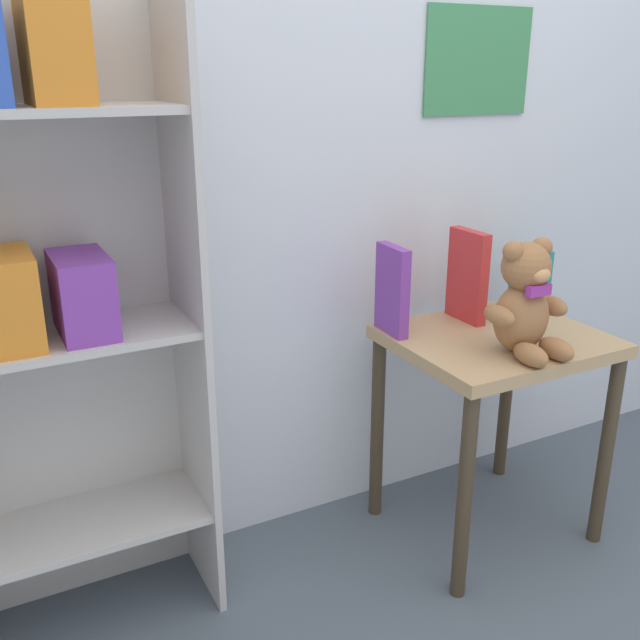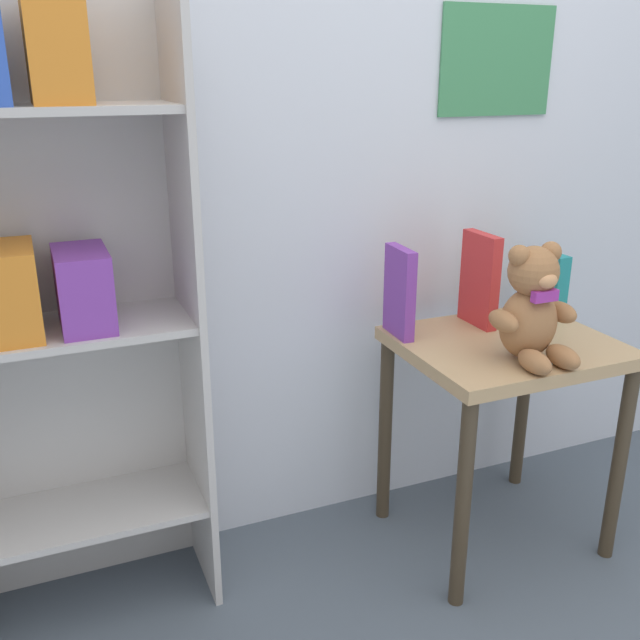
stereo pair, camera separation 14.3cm
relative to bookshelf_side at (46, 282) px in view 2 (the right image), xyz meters
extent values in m
cube|color=silver|center=(0.89, 0.16, 0.39)|extent=(4.80, 0.06, 2.50)
cube|color=#3D8451|center=(1.26, 0.12, 0.48)|extent=(0.37, 0.01, 0.30)
cube|color=#BCB7B2|center=(0.31, -0.04, -0.11)|extent=(0.02, 0.29, 1.51)
cube|color=#BCB7B2|center=(0.00, 0.10, -0.11)|extent=(0.64, 0.02, 1.51)
cube|color=#BCB7B2|center=(0.00, -0.04, -0.59)|extent=(0.61, 0.26, 0.02)
cube|color=#BCB7B2|center=(0.00, -0.04, -0.11)|extent=(0.61, 0.26, 0.02)
cube|color=#BCB7B2|center=(0.00, -0.04, 0.38)|extent=(0.61, 0.26, 0.02)
cube|color=orange|center=(0.08, -0.05, 0.49)|extent=(0.11, 0.20, 0.21)
cube|color=orange|center=(-0.08, -0.05, 0.00)|extent=(0.11, 0.20, 0.20)
cube|color=purple|center=(0.08, -0.05, -0.01)|extent=(0.11, 0.20, 0.18)
cube|color=tan|center=(1.14, -0.19, -0.26)|extent=(0.56, 0.48, 0.04)
cylinder|color=#3E3121|center=(0.89, -0.40, -0.57)|extent=(0.04, 0.04, 0.59)
cylinder|color=#3E3121|center=(1.39, -0.40, -0.57)|extent=(0.04, 0.04, 0.59)
cylinder|color=#3E3121|center=(0.89, 0.02, -0.57)|extent=(0.04, 0.04, 0.59)
cylinder|color=#3E3121|center=(1.39, 0.02, -0.57)|extent=(0.04, 0.04, 0.59)
ellipsoid|color=#99663D|center=(1.11, -0.31, -0.15)|extent=(0.16, 0.12, 0.18)
sphere|color=#99663D|center=(1.11, -0.31, -0.01)|extent=(0.13, 0.13, 0.13)
sphere|color=#99663D|center=(1.06, -0.31, 0.03)|extent=(0.05, 0.05, 0.05)
sphere|color=#99663D|center=(1.16, -0.31, 0.03)|extent=(0.05, 0.05, 0.05)
ellipsoid|color=tan|center=(1.11, -0.36, -0.02)|extent=(0.05, 0.04, 0.04)
ellipsoid|color=#99663D|center=(1.02, -0.32, -0.13)|extent=(0.05, 0.10, 0.05)
ellipsoid|color=#99663D|center=(1.20, -0.32, -0.13)|extent=(0.05, 0.10, 0.05)
ellipsoid|color=#99663D|center=(1.07, -0.40, -0.21)|extent=(0.05, 0.11, 0.05)
ellipsoid|color=#99663D|center=(1.15, -0.40, -0.21)|extent=(0.05, 0.11, 0.05)
cube|color=#992D93|center=(1.11, -0.36, -0.06)|extent=(0.07, 0.02, 0.03)
cube|color=purple|center=(0.89, -0.04, -0.12)|extent=(0.04, 0.14, 0.25)
cube|color=red|center=(1.14, -0.05, -0.11)|extent=(0.04, 0.15, 0.27)
cube|color=teal|center=(1.39, -0.04, -0.15)|extent=(0.05, 0.13, 0.18)
camera|label=1|loc=(-0.15, -1.60, 0.45)|focal=40.00mm
camera|label=2|loc=(-0.02, -1.66, 0.45)|focal=40.00mm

